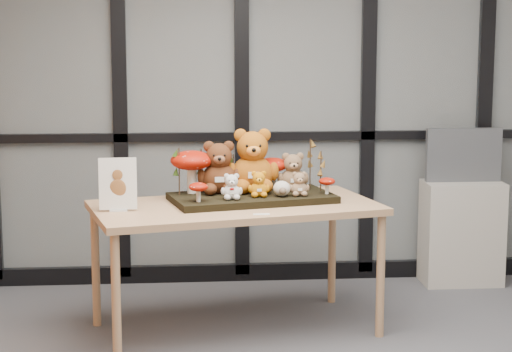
{
  "coord_description": "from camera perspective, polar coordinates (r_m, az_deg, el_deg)",
  "views": [
    {
      "loc": [
        -0.89,
        -4.03,
        1.83
      ],
      "look_at": [
        -0.45,
        1.31,
        0.95
      ],
      "focal_mm": 65.0,
      "sensor_mm": 36.0,
      "label": 1
    }
  ],
  "objects": [
    {
      "name": "mushroom_front_left",
      "position": [
        5.34,
        -3.56,
        -0.94
      ],
      "size": [
        0.11,
        0.11,
        0.12
      ],
      "primitive_type": null,
      "color": "#931204",
      "rests_on": "diorama_tray"
    },
    {
      "name": "sprig_green_mid_left",
      "position": [
        5.64,
        -3.38,
        0.34
      ],
      "size": [
        0.05,
        0.05,
        0.27
      ],
      "primitive_type": null,
      "color": "#1C350C",
      "rests_on": "diorama_tray"
    },
    {
      "name": "bear_white_bow",
      "position": [
        5.41,
        -1.51,
        -0.56
      ],
      "size": [
        0.15,
        0.14,
        0.17
      ],
      "primitive_type": null,
      "rotation": [
        0.0,
        0.0,
        0.24
      ],
      "color": "silver",
      "rests_on": "diorama_tray"
    },
    {
      "name": "mushroom_back_right",
      "position": [
        5.75,
        1.02,
        0.26
      ],
      "size": [
        0.19,
        0.19,
        0.22
      ],
      "primitive_type": null,
      "color": "#931204",
      "rests_on": "diorama_tray"
    },
    {
      "name": "bear_pooh_yellow",
      "position": [
        5.65,
        -0.22,
        1.19
      ],
      "size": [
        0.38,
        0.36,
        0.42
      ],
      "primitive_type": null,
      "rotation": [
        0.0,
        0.0,
        0.24
      ],
      "color": "#A55411",
      "rests_on": "diorama_tray"
    },
    {
      "name": "label_card",
      "position": [
        5.19,
        0.34,
        -2.37
      ],
      "size": [
        0.09,
        0.03,
        0.0
      ],
      "primitive_type": "cube",
      "color": "white",
      "rests_on": "display_table"
    },
    {
      "name": "monitor",
      "position": [
        6.68,
        12.65,
        1.28
      ],
      "size": [
        0.53,
        0.06,
        0.38
      ],
      "color": "#4B4E53",
      "rests_on": "cabinet"
    },
    {
      "name": "diorama_tray",
      "position": [
        5.57,
        -0.25,
        -1.35
      ],
      "size": [
        1.04,
        0.69,
        0.04
      ],
      "primitive_type": "cube",
      "rotation": [
        0.0,
        0.0,
        0.24
      ],
      "color": "black",
      "rests_on": "display_table"
    },
    {
      "name": "plush_cream_hedgehog",
      "position": [
        5.5,
        1.6,
        -0.73
      ],
      "size": [
        0.09,
        0.09,
        0.1
      ],
      "primitive_type": null,
      "rotation": [
        0.0,
        0.0,
        0.24
      ],
      "color": "beige",
      "rests_on": "diorama_tray"
    },
    {
      "name": "glass_partition",
      "position": [
        6.57,
        3.05,
        5.67
      ],
      "size": [
        4.9,
        0.06,
        2.78
      ],
      "color": "#2D383F",
      "rests_on": "floor"
    },
    {
      "name": "cabinet",
      "position": [
        6.76,
        12.53,
        -3.43
      ],
      "size": [
        0.55,
        0.32,
        0.74
      ],
      "primitive_type": "cube",
      "color": "#A69F94",
      "rests_on": "floor"
    },
    {
      "name": "display_table",
      "position": [
        5.5,
        -1.28,
        -2.42
      ],
      "size": [
        1.81,
        1.2,
        0.78
      ],
      "rotation": [
        0.0,
        0.0,
        0.24
      ],
      "color": "tan",
      "rests_on": "floor"
    },
    {
      "name": "bear_tan_back",
      "position": [
        5.7,
        2.28,
        0.4
      ],
      "size": [
        0.23,
        0.22,
        0.26
      ],
      "primitive_type": null,
      "rotation": [
        0.0,
        0.0,
        0.24
      ],
      "color": "brown",
      "rests_on": "diorama_tray"
    },
    {
      "name": "sign_holder",
      "position": [
        5.32,
        -8.5,
        -0.63
      ],
      "size": [
        0.22,
        0.07,
        0.31
      ],
      "rotation": [
        0.0,
        0.0,
        0.06
      ],
      "color": "silver",
      "rests_on": "display_table"
    },
    {
      "name": "sprig_green_far_left",
      "position": [
        5.55,
        -4.75,
        0.28
      ],
      "size": [
        0.05,
        0.05,
        0.28
      ],
      "primitive_type": null,
      "color": "#1C350C",
      "rests_on": "diorama_tray"
    },
    {
      "name": "bear_brown_medium",
      "position": [
        5.61,
        -2.3,
        0.72
      ],
      "size": [
        0.31,
        0.3,
        0.35
      ],
      "primitive_type": null,
      "rotation": [
        0.0,
        0.0,
        0.24
      ],
      "color": "#4F2712",
      "rests_on": "diorama_tray"
    },
    {
      "name": "mushroom_back_left",
      "position": [
        5.61,
        -3.97,
        0.39
      ],
      "size": [
        0.26,
        0.26,
        0.29
      ],
      "primitive_type": null,
      "color": "#931204",
      "rests_on": "diorama_tray"
    },
    {
      "name": "bear_beige_small",
      "position": [
        5.52,
        2.68,
        -0.4
      ],
      "size": [
        0.14,
        0.14,
        0.16
      ],
      "primitive_type": null,
      "rotation": [
        0.0,
        0.0,
        0.24
      ],
      "color": "#8A694B",
      "rests_on": "diorama_tray"
    },
    {
      "name": "sprig_green_centre",
      "position": [
        5.71,
        -1.41,
        0.24
      ],
      "size": [
        0.05,
        0.05,
        0.22
      ],
      "primitive_type": null,
      "color": "#1C350C",
      "rests_on": "diorama_tray"
    },
    {
      "name": "sprig_dry_far_right",
      "position": [
        5.78,
        3.35,
        0.78
      ],
      "size": [
        0.05,
        0.05,
        0.31
      ],
      "primitive_type": null,
      "color": "brown",
      "rests_on": "diorama_tray"
    },
    {
      "name": "bear_small_yellow",
      "position": [
        5.49,
        0.17,
        -0.4
      ],
      "size": [
        0.15,
        0.14,
        0.17
      ],
      "primitive_type": null,
      "rotation": [
        0.0,
        0.0,
        0.24
      ],
      "color": "orange",
      "rests_on": "diorama_tray"
    },
    {
      "name": "room_shell",
      "position": [
        4.13,
        7.75,
        7.14
      ],
      "size": [
        5.0,
        5.0,
        5.0
      ],
      "color": "#B6B4AC",
      "rests_on": "floor"
    },
    {
      "name": "sprig_dry_mid_right",
      "position": [
        5.68,
        4.01,
        0.3
      ],
      "size": [
        0.05,
        0.05,
        0.25
      ],
      "primitive_type": null,
      "color": "brown",
      "rests_on": "diorama_tray"
    },
    {
      "name": "mushroom_front_right",
      "position": [
        5.59,
        4.39,
        -0.55
      ],
      "size": [
        0.1,
        0.1,
        0.11
      ],
      "primitive_type": null,
      "color": "#931204",
      "rests_on": "diorama_tray"
    }
  ]
}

